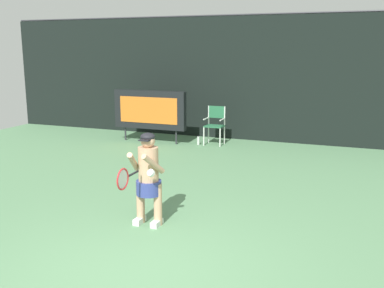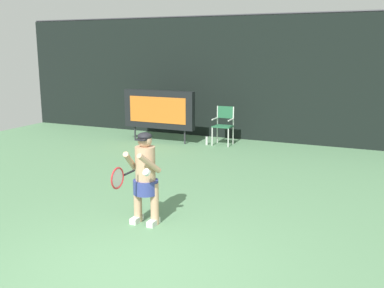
# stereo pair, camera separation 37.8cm
# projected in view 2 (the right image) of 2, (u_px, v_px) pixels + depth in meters

# --- Properties ---
(ground) EXTENTS (18.00, 22.00, 0.03)m
(ground) POSITION_uv_depth(u_px,v_px,m) (122.00, 281.00, 5.27)
(ground) COLOR #5F8E62
(backdrop_screen) EXTENTS (18.00, 0.12, 3.66)m
(backdrop_screen) POSITION_uv_depth(u_px,v_px,m) (287.00, 80.00, 12.65)
(backdrop_screen) COLOR black
(backdrop_screen) RESTS_ON ground
(scoreboard) EXTENTS (2.20, 0.21, 1.50)m
(scoreboard) POSITION_uv_depth(u_px,v_px,m) (159.00, 110.00, 12.93)
(scoreboard) COLOR black
(scoreboard) RESTS_ON ground
(umpire_chair) EXTENTS (0.52, 0.44, 1.08)m
(umpire_chair) POSITION_uv_depth(u_px,v_px,m) (224.00, 123.00, 12.60)
(umpire_chair) COLOR white
(umpire_chair) RESTS_ON ground
(water_bottle) EXTENTS (0.07, 0.07, 0.27)m
(water_bottle) POSITION_uv_depth(u_px,v_px,m) (207.00, 141.00, 12.65)
(water_bottle) COLOR silver
(water_bottle) RESTS_ON ground
(tennis_player) EXTENTS (0.53, 0.60, 1.44)m
(tennis_player) POSITION_uv_depth(u_px,v_px,m) (145.00, 175.00, 6.85)
(tennis_player) COLOR white
(tennis_player) RESTS_ON ground
(tennis_racket) EXTENTS (0.03, 0.60, 0.31)m
(tennis_racket) POSITION_uv_depth(u_px,v_px,m) (118.00, 178.00, 6.24)
(tennis_racket) COLOR black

